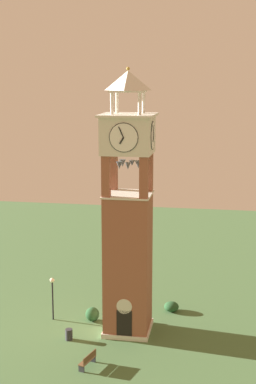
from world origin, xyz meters
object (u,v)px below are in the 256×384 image
(park_bench, at_px, (88,360))
(lamp_post, at_px, (52,290))
(clock_tower, at_px, (128,227))
(trash_bin, at_px, (69,334))

(park_bench, relative_size, lamp_post, 0.49)
(clock_tower, relative_size, park_bench, 11.44)
(clock_tower, relative_size, lamp_post, 5.62)
(clock_tower, xyz_separation_m, lamp_post, (-6.00, 0.91, -5.54))
(park_bench, distance_m, lamp_post, 8.11)
(clock_tower, xyz_separation_m, trash_bin, (-3.89, -2.16, -7.52))
(lamp_post, bearing_deg, clock_tower, -8.58)
(trash_bin, bearing_deg, park_bench, -57.30)
(clock_tower, xyz_separation_m, park_bench, (-1.64, -5.66, -7.44))
(park_bench, xyz_separation_m, lamp_post, (-4.36, 6.57, 1.90))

